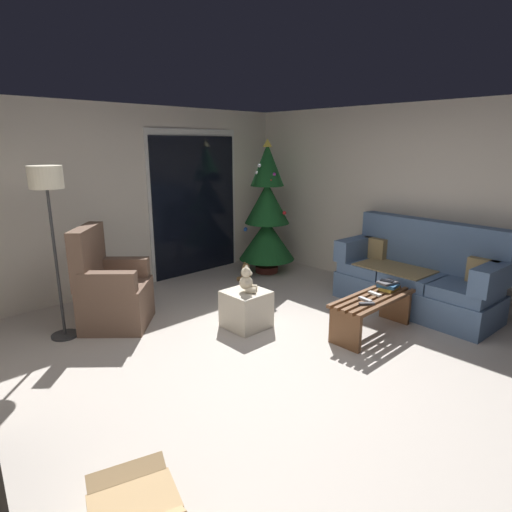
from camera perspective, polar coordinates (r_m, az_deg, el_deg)
The scene contains 18 objects.
ground_plane at distance 4.04m, azimuth 2.79°, elevation -14.66°, with size 7.00×7.00×0.00m, color #BCB2A8.
wall_back at distance 6.09m, azimuth -18.44°, elevation 7.12°, with size 5.72×0.12×2.50m, color beige.
wall_right at distance 5.97m, azimuth 22.48°, elevation 6.62°, with size 0.12×6.00×2.50m, color beige.
patio_door_frame at distance 6.68m, azimuth -8.22°, elevation 7.04°, with size 1.60×0.02×2.20m, color silver.
patio_door_glass at distance 6.67m, azimuth -8.11°, elevation 6.60°, with size 1.50×0.02×2.10m, color black.
couch at distance 5.59m, azimuth 20.87°, elevation -2.66°, with size 0.88×1.98×1.08m.
coffee_table at distance 4.74m, azimuth 15.33°, elevation -6.87°, with size 1.10×0.40×0.42m.
remote_white at distance 4.75m, azimuth 15.63°, elevation -4.89°, with size 0.04×0.16×0.02m, color silver.
remote_graphite at distance 4.45m, azimuth 14.63°, elevation -6.20°, with size 0.04×0.16×0.02m, color #333338.
remote_silver at distance 4.56m, azimuth 14.43°, elevation -5.66°, with size 0.04×0.16×0.02m, color #ADADB2.
book_stack at distance 4.95m, azimuth 17.32°, elevation -3.80°, with size 0.25×0.22×0.09m.
cell_phone at distance 4.93m, azimuth 17.16°, elevation -3.19°, with size 0.07×0.14×0.01m, color black.
christmas_tree at distance 6.60m, azimuth 1.49°, elevation 5.43°, with size 0.87×0.87×2.06m.
armchair at distance 4.99m, azimuth -18.86°, elevation -4.51°, with size 0.97×0.97×1.13m.
floor_lamp at distance 4.66m, azimuth -26.15°, elevation 7.40°, with size 0.32×0.32×1.78m.
ottoman at distance 4.76m, azimuth -1.32°, elevation -7.12°, with size 0.44×0.44×0.42m, color beige.
teddy_bear_cream at distance 4.64m, azimuth -1.21°, elevation -3.36°, with size 0.21×0.22×0.29m.
teddy_bear_honey_by_tree at distance 6.33m, azimuth -1.45°, elevation -2.33°, with size 0.21×0.20×0.29m.
Camera 1 is at (-2.55, -2.42, 1.99)m, focal length 29.83 mm.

